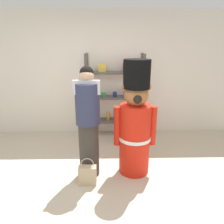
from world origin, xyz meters
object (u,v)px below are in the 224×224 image
at_px(person_shopper, 88,122).
at_px(shopping_bag, 88,175).
at_px(teddy_bear_guard, 135,123).
at_px(merchandise_shelf, 115,95).

xyz_separation_m(person_shopper, shopping_bag, (-0.01, -0.26, -0.71)).
xyz_separation_m(teddy_bear_guard, person_shopper, (-0.69, -0.07, 0.05)).
relative_size(merchandise_shelf, shopping_bag, 4.22).
distance_m(merchandise_shelf, shopping_bag, 2.01).
bearing_deg(merchandise_shelf, teddy_bear_guard, -80.41).
distance_m(merchandise_shelf, person_shopper, 1.61).
relative_size(merchandise_shelf, person_shopper, 1.05).
xyz_separation_m(merchandise_shelf, shopping_bag, (-0.46, -1.81, -0.75)).
xyz_separation_m(merchandise_shelf, teddy_bear_guard, (0.25, -1.48, -0.09)).
bearing_deg(merchandise_shelf, shopping_bag, -104.13).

